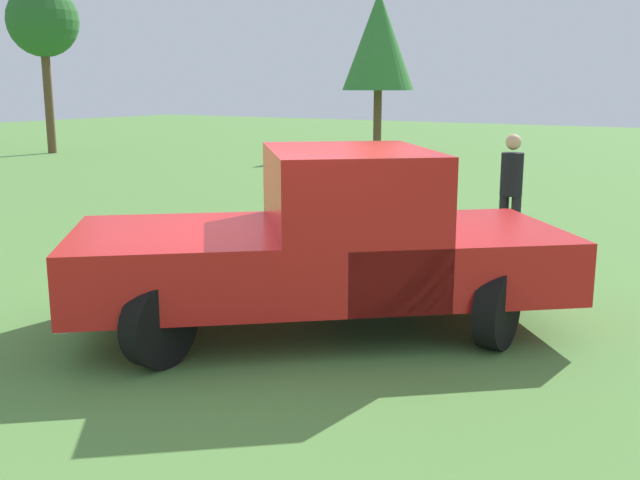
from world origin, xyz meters
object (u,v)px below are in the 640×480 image
at_px(tree_back_left, 379,41).
at_px(tree_back_right, 43,23).
at_px(person_visitor, 511,186).
at_px(pickup_truck, 332,237).

relative_size(tree_back_left, tree_back_right, 0.97).
bearing_deg(tree_back_right, person_visitor, 70.35).
relative_size(pickup_truck, person_visitor, 2.86).
bearing_deg(pickup_truck, tree_back_right, -72.00).
xyz_separation_m(pickup_truck, tree_back_right, (-11.18, -18.74, 3.61)).
bearing_deg(pickup_truck, tree_back_left, -104.30).
relative_size(person_visitor, tree_back_left, 0.30).
bearing_deg(person_visitor, tree_back_left, -132.54).
xyz_separation_m(pickup_truck, tree_back_left, (-17.78, -9.02, 3.00)).
bearing_deg(tree_back_left, person_visitor, 34.96).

